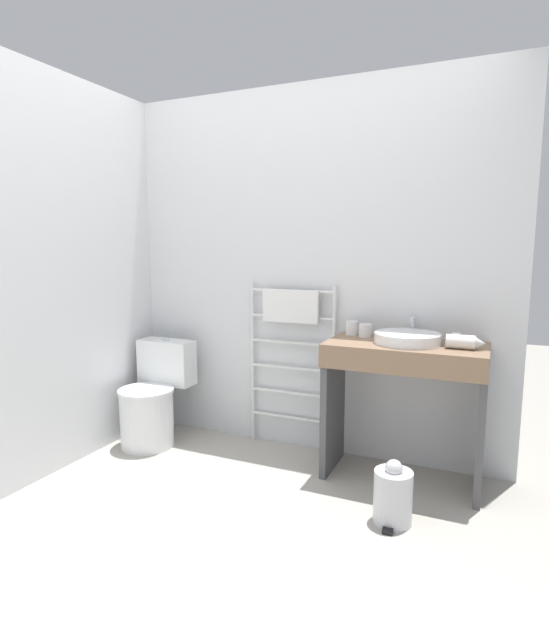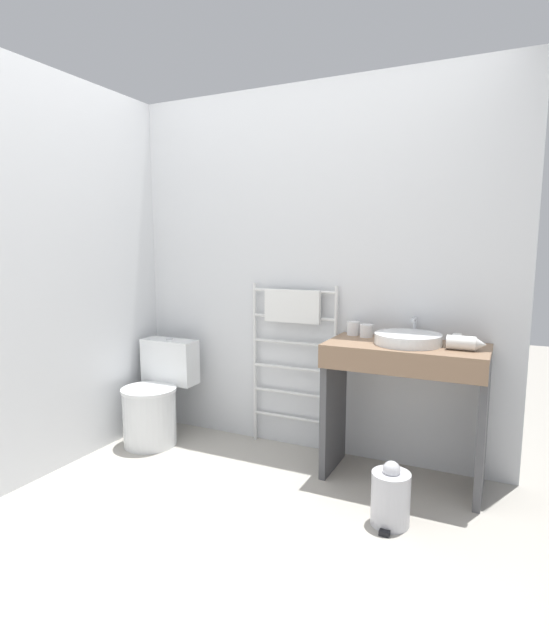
{
  "view_description": "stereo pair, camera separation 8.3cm",
  "coord_description": "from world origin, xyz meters",
  "px_view_note": "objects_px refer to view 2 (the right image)",
  "views": [
    {
      "loc": [
        1.18,
        -1.82,
        1.39
      ],
      "look_at": [
        0.01,
        0.83,
        0.96
      ],
      "focal_mm": 28.0,
      "sensor_mm": 36.0,
      "label": 1
    },
    {
      "loc": [
        1.26,
        -1.79,
        1.39
      ],
      "look_at": [
        0.01,
        0.83,
        0.96
      ],
      "focal_mm": 28.0,
      "sensor_mm": 36.0,
      "label": 2
    }
  ],
  "objects_px": {
    "towel_radiator": "(293,332)",
    "hair_dryer": "(464,343)",
    "cup_near_edge": "(366,331)",
    "trash_bin": "(391,497)",
    "toilet": "(156,400)",
    "sink_basin": "(408,339)",
    "cup_near_wall": "(353,328)"
  },
  "relations": [
    {
      "from": "toilet",
      "to": "cup_near_wall",
      "type": "height_order",
      "value": "cup_near_wall"
    },
    {
      "from": "towel_radiator",
      "to": "sink_basin",
      "type": "distance_m",
      "value": 0.82
    },
    {
      "from": "cup_near_wall",
      "to": "hair_dryer",
      "type": "xyz_separation_m",
      "value": [
        0.67,
        -0.18,
        -0.0
      ]
    },
    {
      "from": "cup_near_edge",
      "to": "hair_dryer",
      "type": "height_order",
      "value": "same"
    },
    {
      "from": "hair_dryer",
      "to": "towel_radiator",
      "type": "bearing_deg",
      "value": 169.34
    },
    {
      "from": "cup_near_edge",
      "to": "trash_bin",
      "type": "height_order",
      "value": "cup_near_edge"
    },
    {
      "from": "hair_dryer",
      "to": "trash_bin",
      "type": "xyz_separation_m",
      "value": [
        -0.26,
        -0.48,
        -0.73
      ]
    },
    {
      "from": "cup_near_edge",
      "to": "hair_dryer",
      "type": "relative_size",
      "value": 0.4
    },
    {
      "from": "trash_bin",
      "to": "hair_dryer",
      "type": "bearing_deg",
      "value": 60.93
    },
    {
      "from": "toilet",
      "to": "sink_basin",
      "type": "height_order",
      "value": "sink_basin"
    },
    {
      "from": "sink_basin",
      "to": "cup_near_edge",
      "type": "distance_m",
      "value": 0.3
    },
    {
      "from": "towel_radiator",
      "to": "sink_basin",
      "type": "relative_size",
      "value": 3.02
    },
    {
      "from": "cup_near_wall",
      "to": "cup_near_edge",
      "type": "height_order",
      "value": "cup_near_wall"
    },
    {
      "from": "toilet",
      "to": "hair_dryer",
      "type": "xyz_separation_m",
      "value": [
        2.02,
        0.11,
        0.57
      ]
    },
    {
      "from": "sink_basin",
      "to": "cup_near_wall",
      "type": "relative_size",
      "value": 4.35
    },
    {
      "from": "cup_near_edge",
      "to": "trash_bin",
      "type": "xyz_separation_m",
      "value": [
        0.31,
        -0.62,
        -0.73
      ]
    },
    {
      "from": "toilet",
      "to": "cup_near_wall",
      "type": "relative_size",
      "value": 8.34
    },
    {
      "from": "sink_basin",
      "to": "hair_dryer",
      "type": "relative_size",
      "value": 1.87
    },
    {
      "from": "towel_radiator",
      "to": "cup_near_edge",
      "type": "bearing_deg",
      "value": -6.72
    },
    {
      "from": "sink_basin",
      "to": "trash_bin",
      "type": "bearing_deg",
      "value": -85.86
    },
    {
      "from": "towel_radiator",
      "to": "hair_dryer",
      "type": "relative_size",
      "value": 5.65
    },
    {
      "from": "hair_dryer",
      "to": "cup_near_edge",
      "type": "bearing_deg",
      "value": 165.85
    },
    {
      "from": "towel_radiator",
      "to": "hair_dryer",
      "type": "height_order",
      "value": "towel_radiator"
    },
    {
      "from": "sink_basin",
      "to": "hair_dryer",
      "type": "distance_m",
      "value": 0.3
    },
    {
      "from": "toilet",
      "to": "sink_basin",
      "type": "distance_m",
      "value": 1.81
    },
    {
      "from": "toilet",
      "to": "sink_basin",
      "type": "bearing_deg",
      "value": 4.37
    },
    {
      "from": "toilet",
      "to": "sink_basin",
      "type": "xyz_separation_m",
      "value": [
        1.72,
        0.13,
        0.56
      ]
    },
    {
      "from": "sink_basin",
      "to": "cup_near_wall",
      "type": "distance_m",
      "value": 0.4
    },
    {
      "from": "sink_basin",
      "to": "cup_near_wall",
      "type": "height_order",
      "value": "cup_near_wall"
    },
    {
      "from": "trash_bin",
      "to": "sink_basin",
      "type": "bearing_deg",
      "value": 94.14
    },
    {
      "from": "sink_basin",
      "to": "hair_dryer",
      "type": "height_order",
      "value": "hair_dryer"
    },
    {
      "from": "cup_near_wall",
      "to": "cup_near_edge",
      "type": "relative_size",
      "value": 1.08
    }
  ]
}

